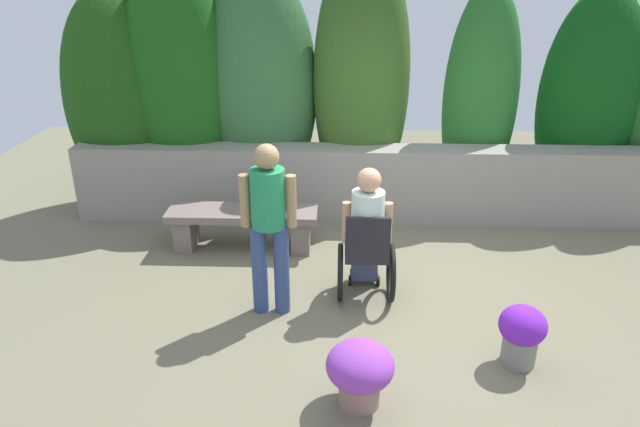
# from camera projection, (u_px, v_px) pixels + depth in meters

# --- Properties ---
(ground_plane) EXTENTS (12.35, 12.35, 0.00)m
(ground_plane) POSITION_uv_depth(u_px,v_px,m) (388.00, 302.00, 5.56)
(ground_plane) COLOR #726C53
(stone_retaining_wall) EXTENTS (7.45, 0.42, 0.93)m
(stone_retaining_wall) POSITION_uv_depth(u_px,v_px,m) (379.00, 184.00, 7.18)
(stone_retaining_wall) COLOR gray
(stone_retaining_wall) RESTS_ON ground
(hedge_backdrop) EXTENTS (7.94, 1.17, 3.28)m
(hedge_backdrop) POSITION_uv_depth(u_px,v_px,m) (335.00, 92.00, 7.27)
(hedge_backdrop) COLOR #1D4B14
(hedge_backdrop) RESTS_ON ground
(stone_bench) EXTENTS (1.66, 0.47, 0.46)m
(stone_bench) POSITION_uv_depth(u_px,v_px,m) (243.00, 223.00, 6.49)
(stone_bench) COLOR #74645E
(stone_bench) RESTS_ON ground
(person_in_wheelchair) EXTENTS (0.53, 0.66, 1.33)m
(person_in_wheelchair) POSITION_uv_depth(u_px,v_px,m) (367.00, 239.00, 5.40)
(person_in_wheelchair) COLOR black
(person_in_wheelchair) RESTS_ON ground
(person_standing_companion) EXTENTS (0.49, 0.30, 1.61)m
(person_standing_companion) POSITION_uv_depth(u_px,v_px,m) (269.00, 219.00, 5.06)
(person_standing_companion) COLOR #32477C
(person_standing_companion) RESTS_ON ground
(flower_pot_purple_near) EXTENTS (0.49, 0.49, 0.50)m
(flower_pot_purple_near) POSITION_uv_depth(u_px,v_px,m) (360.00, 371.00, 4.18)
(flower_pot_purple_near) COLOR gray
(flower_pot_purple_near) RESTS_ON ground
(flower_pot_terracotta_by_wall) EXTENTS (0.37, 0.37, 0.52)m
(flower_pot_terracotta_by_wall) POSITION_uv_depth(u_px,v_px,m) (522.00, 332.00, 4.60)
(flower_pot_terracotta_by_wall) COLOR gray
(flower_pot_terracotta_by_wall) RESTS_ON ground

